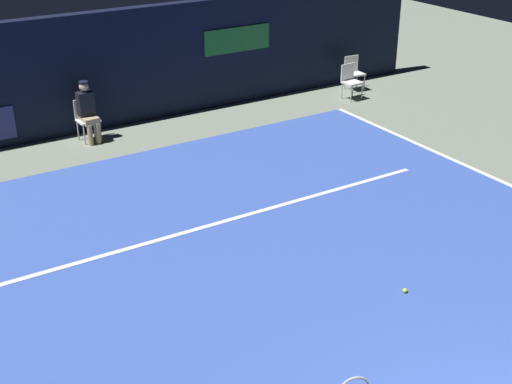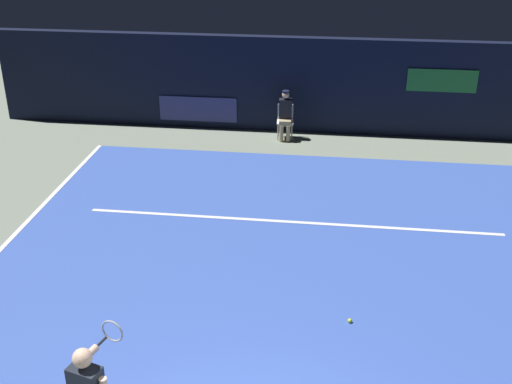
% 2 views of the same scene
% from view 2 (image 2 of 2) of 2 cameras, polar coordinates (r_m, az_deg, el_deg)
% --- Properties ---
extents(ground_plane, '(33.93, 33.93, 0.00)m').
position_cam_2_polar(ground_plane, '(11.49, 2.33, -7.27)').
color(ground_plane, gray).
extents(court_surface, '(10.79, 11.15, 0.01)m').
position_cam_2_polar(court_surface, '(11.48, 2.33, -7.25)').
color(court_surface, '#3856B2').
rests_on(court_surface, ground).
extents(line_service, '(8.42, 0.10, 0.01)m').
position_cam_2_polar(line_service, '(13.16, 3.12, -2.66)').
color(line_service, white).
rests_on(line_service, court_surface).
extents(back_wall, '(17.49, 0.33, 2.60)m').
position_cam_2_polar(back_wall, '(17.83, 4.65, 9.38)').
color(back_wall, black).
rests_on(back_wall, ground).
extents(line_judge_on_chair, '(0.47, 0.55, 1.32)m').
position_cam_2_polar(line_judge_on_chair, '(17.37, 2.61, 6.88)').
color(line_judge_on_chair, white).
rests_on(line_judge_on_chair, ground).
extents(tennis_ball, '(0.07, 0.07, 0.07)m').
position_cam_2_polar(tennis_ball, '(10.40, 8.30, -11.19)').
color(tennis_ball, '#CCE033').
rests_on(tennis_ball, court_surface).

